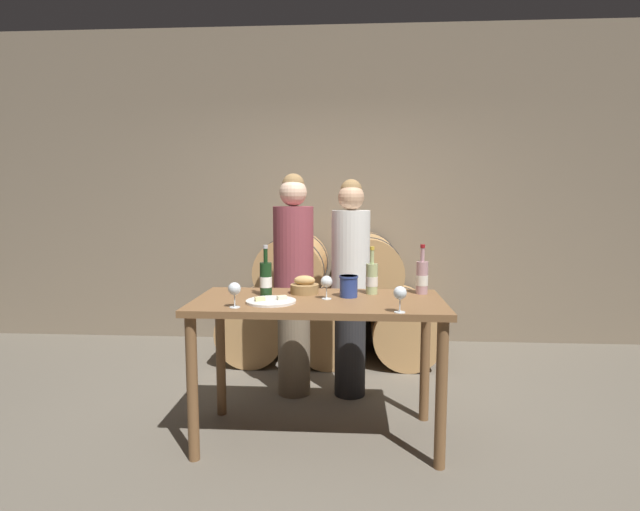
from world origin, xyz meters
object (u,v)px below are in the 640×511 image
object	(u,v)px
tasting_table	(318,319)
wine_glass_center	(400,294)
wine_bottle_red	(266,279)
wine_glass_left	(327,282)
bread_basket	(305,287)
blue_crock	(349,285)
wine_bottle_rose	(422,277)
wine_bottle_white	(372,278)
person_left	(294,281)
person_right	(350,285)
wine_glass_far_left	(234,289)
cheese_plate	(271,301)

from	to	relation	value
tasting_table	wine_glass_center	distance (m)	0.60
wine_bottle_red	wine_glass_left	bearing A→B (deg)	-11.99
bread_basket	blue_crock	bearing A→B (deg)	-19.07
wine_bottle_rose	blue_crock	xyz separation A→B (m)	(-0.47, -0.14, -0.04)
wine_bottle_white	bread_basket	distance (m)	0.43
person_left	wine_glass_left	distance (m)	0.77
person_right	wine_bottle_white	xyz separation A→B (m)	(0.14, -0.52, 0.13)
wine_bottle_red	blue_crock	distance (m)	0.52
wine_glass_far_left	person_right	bearing A→B (deg)	56.45
bread_basket	cheese_plate	distance (m)	0.34
person_right	bread_basket	size ratio (longest dim) A/B	8.95
bread_basket	cheese_plate	bearing A→B (deg)	-120.33
wine_glass_far_left	wine_bottle_red	bearing A→B (deg)	71.60
wine_glass_left	person_right	bearing A→B (deg)	78.47
person_right	blue_crock	bearing A→B (deg)	-90.91
person_right	wine_bottle_red	xyz separation A→B (m)	(-0.53, -0.62, 0.14)
bread_basket	wine_glass_center	size ratio (longest dim) A/B	1.27
blue_crock	wine_glass_left	distance (m)	0.15
person_left	cheese_plate	distance (m)	0.82
wine_bottle_red	wine_glass_center	xyz separation A→B (m)	(0.79, -0.41, -0.01)
wine_bottle_white	cheese_plate	size ratio (longest dim) A/B	1.03
wine_bottle_red	wine_bottle_white	size ratio (longest dim) A/B	1.05
cheese_plate	wine_glass_left	size ratio (longest dim) A/B	2.06
wine_glass_left	wine_glass_center	world-z (taller)	same
cheese_plate	wine_glass_far_left	xyz separation A→B (m)	(-0.18, -0.15, 0.09)
tasting_table	blue_crock	size ratio (longest dim) A/B	11.30
wine_bottle_rose	wine_glass_center	distance (m)	0.58
person_left	wine_glass_far_left	xyz separation A→B (m)	(-0.22, -0.97, 0.11)
tasting_table	bread_basket	size ratio (longest dim) A/B	8.28
wine_glass_far_left	wine_glass_center	world-z (taller)	same
person_left	wine_bottle_red	world-z (taller)	person_left
bread_basket	cheese_plate	size ratio (longest dim) A/B	0.62
person_left	wine_bottle_white	bearing A→B (deg)	-42.72
wine_bottle_red	wine_glass_far_left	distance (m)	0.37
wine_glass_far_left	wine_glass_center	size ratio (longest dim) A/B	1.00
blue_crock	wine_glass_far_left	world-z (taller)	wine_glass_far_left
tasting_table	person_right	xyz separation A→B (m)	(0.19, 0.71, 0.09)
person_right	cheese_plate	distance (m)	0.95
wine_glass_far_left	wine_glass_left	size ratio (longest dim) A/B	1.00
person_right	wine_glass_far_left	size ratio (longest dim) A/B	11.38
bread_basket	wine_glass_left	distance (m)	0.23
person_right	blue_crock	xyz separation A→B (m)	(-0.01, -0.63, 0.11)
person_left	wine_glass_far_left	distance (m)	1.00
person_right	blue_crock	world-z (taller)	person_right
wine_bottle_white	wine_glass_far_left	world-z (taller)	wine_bottle_white
blue_crock	wine_glass_far_left	distance (m)	0.72
wine_bottle_red	wine_glass_center	size ratio (longest dim) A/B	2.23
wine_glass_left	wine_glass_far_left	bearing A→B (deg)	-151.80
person_right	wine_glass_left	world-z (taller)	person_right
wine_bottle_white	blue_crock	xyz separation A→B (m)	(-0.15, -0.11, -0.03)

